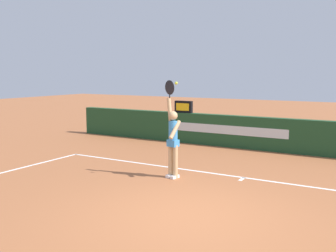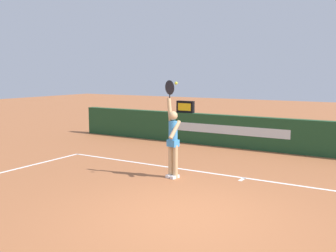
# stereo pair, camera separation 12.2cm
# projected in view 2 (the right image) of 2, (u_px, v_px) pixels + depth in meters

# --- Properties ---
(ground_plane) EXTENTS (60.00, 60.00, 0.00)m
(ground_plane) POSITION_uv_depth(u_px,v_px,m) (186.00, 215.00, 6.84)
(ground_plane) COLOR #A35D37
(court_lines) EXTENTS (10.82, 5.64, 0.00)m
(court_lines) POSITION_uv_depth(u_px,v_px,m) (190.00, 213.00, 6.95)
(court_lines) COLOR white
(court_lines) RESTS_ON ground
(back_wall) EXTENTS (15.97, 0.29, 1.07)m
(back_wall) POSITION_uv_depth(u_px,v_px,m) (285.00, 136.00, 12.22)
(back_wall) COLOR #1D4625
(back_wall) RESTS_ON ground
(speed_display) EXTENTS (0.65, 0.16, 0.42)m
(speed_display) POSITION_uv_depth(u_px,v_px,m) (185.00, 107.00, 13.93)
(speed_display) COLOR black
(speed_display) RESTS_ON back_wall
(tennis_player) EXTENTS (0.44, 0.39, 2.32)m
(tennis_player) POSITION_uv_depth(u_px,v_px,m) (173.00, 138.00, 9.21)
(tennis_player) COLOR tan
(tennis_player) RESTS_ON ground
(tennis_ball) EXTENTS (0.07, 0.07, 0.07)m
(tennis_ball) POSITION_uv_depth(u_px,v_px,m) (176.00, 83.00, 8.85)
(tennis_ball) COLOR #CCDB3A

